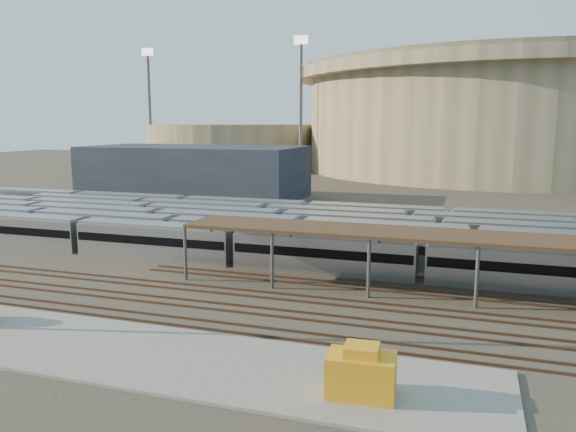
% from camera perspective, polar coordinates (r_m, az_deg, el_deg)
% --- Properties ---
extents(ground, '(420.00, 420.00, 0.00)m').
position_cam_1_polar(ground, '(49.27, -2.76, -7.69)').
color(ground, '#383026').
rests_on(ground, ground).
extents(apron, '(50.00, 9.00, 0.20)m').
position_cam_1_polar(apron, '(39.06, -18.03, -12.67)').
color(apron, gray).
rests_on(apron, ground).
extents(subway_trains, '(127.83, 23.90, 3.60)m').
position_cam_1_polar(subway_trains, '(66.09, 2.46, -1.65)').
color(subway_trains, '#ADADB1').
rests_on(subway_trains, ground).
extents(inspection_shed, '(60.30, 6.00, 5.30)m').
position_cam_1_polar(inspection_shed, '(49.12, 23.79, -2.54)').
color(inspection_shed, '#504F54').
rests_on(inspection_shed, ground).
extents(empty_tracks, '(170.00, 9.62, 0.18)m').
position_cam_1_polar(empty_tracks, '(44.84, -5.08, -9.34)').
color(empty_tracks, '#4C3323').
rests_on(empty_tracks, ground).
extents(stadium, '(124.00, 124.00, 32.50)m').
position_cam_1_polar(stadium, '(184.12, 21.04, 9.43)').
color(stadium, '#9B8469').
rests_on(stadium, ground).
extents(secondary_arena, '(56.00, 56.00, 14.00)m').
position_cam_1_polar(secondary_arena, '(190.34, -5.67, 7.13)').
color(secondary_arena, '#9B8469').
rests_on(secondary_arena, ground).
extents(service_building, '(42.00, 20.00, 10.00)m').
position_cam_1_polar(service_building, '(112.14, -9.46, 4.45)').
color(service_building, '#1E232D').
rests_on(service_building, ground).
extents(floodlight_0, '(4.00, 1.00, 38.40)m').
position_cam_1_polar(floodlight_0, '(161.05, 1.30, 11.62)').
color(floodlight_0, '#504F54').
rests_on(floodlight_0, ground).
extents(floodlight_1, '(4.00, 1.00, 38.40)m').
position_cam_1_polar(floodlight_1, '(193.14, -13.89, 10.99)').
color(floodlight_1, '#504F54').
rests_on(floodlight_1, ground).
extents(floodlight_3, '(4.00, 1.00, 38.40)m').
position_cam_1_polar(floodlight_3, '(205.79, 10.91, 10.98)').
color(floodlight_3, '#504F54').
rests_on(floodlight_3, ground).
extents(yellow_equipment, '(3.74, 2.49, 2.25)m').
position_cam_1_polar(yellow_equipment, '(31.05, 7.44, -15.75)').
color(yellow_equipment, orange).
rests_on(yellow_equipment, apron).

